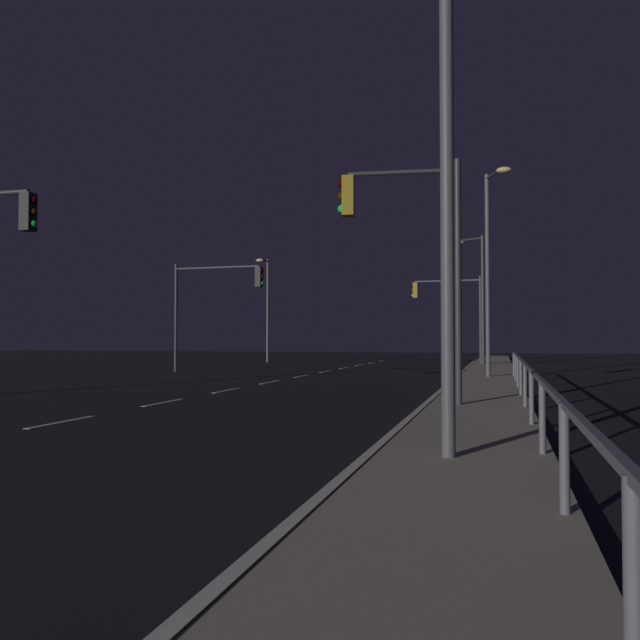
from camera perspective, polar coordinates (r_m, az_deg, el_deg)
The scene contains 12 objects.
ground_plane at distance 21.23m, azimuth -7.69°, elevation -6.10°, with size 112.00×112.00×0.00m, color black.
sidewalk_right at distance 19.51m, azimuth 14.33°, elevation -6.26°, with size 2.27×77.00×0.14m, color #9E937F.
lane_markings_center at distance 24.48m, azimuth -4.43°, elevation -5.50°, with size 0.14×50.00×0.01m.
lane_edge_line at distance 24.57m, azimuth 11.35°, elevation -5.46°, with size 0.14×53.00×0.01m.
traffic_light_overhead_east at distance 15.39m, azimuth 7.75°, elevation 7.40°, with size 2.87×0.56×5.69m.
traffic_light_near_left at distance 31.88m, azimuth -9.38°, elevation 2.28°, with size 4.79×0.39×5.36m.
traffic_light_mid_left at distance 39.69m, azimuth 11.37°, elevation 1.58°, with size 4.20×0.39×5.25m.
street_lamp_across_street at distance 26.45m, azimuth 14.82°, elevation 5.56°, with size 1.02×1.78×8.09m.
street_lamp_far_end at distance 45.04m, azimuth -4.78°, elevation 1.77°, with size 0.56×1.79×7.21m.
street_lamp_corner at distance 39.26m, azimuth 13.83°, elevation 2.83°, with size 1.75×1.05×7.60m.
street_lamp_median at distance 8.97m, azimuth 13.23°, elevation 19.22°, with size 2.14×0.64×7.88m.
barrier_fence at distance 13.60m, azimuth 17.90°, elevation -4.85°, with size 0.09×27.33×0.98m.
Camera 1 is at (8.37, -1.94, 1.67)m, focal length 36.18 mm.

